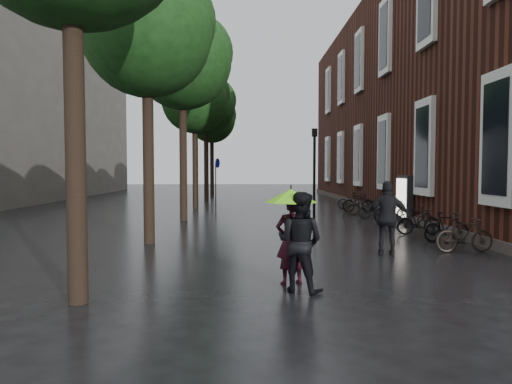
{
  "coord_description": "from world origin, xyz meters",
  "views": [
    {
      "loc": [
        -1.26,
        -6.42,
        2.19
      ],
      "look_at": [
        -1.0,
        5.1,
        1.61
      ],
      "focal_mm": 32.0,
      "sensor_mm": 36.0,
      "label": 1
    }
  ],
  "objects_px": {
    "person_burgundy": "(291,240)",
    "lamp_post": "(314,167)",
    "parked_bicycles": "(386,211)",
    "person_black": "(300,242)",
    "pedestrian_walking": "(388,218)",
    "ad_lightbox": "(404,199)"
  },
  "relations": [
    {
      "from": "pedestrian_walking",
      "to": "parked_bicycles",
      "type": "xyz_separation_m",
      "value": [
        2.25,
        7.4,
        -0.49
      ]
    },
    {
      "from": "person_black",
      "to": "parked_bicycles",
      "type": "bearing_deg",
      "value": -84.74
    },
    {
      "from": "person_burgundy",
      "to": "pedestrian_walking",
      "type": "distance_m",
      "value": 3.94
    },
    {
      "from": "person_burgundy",
      "to": "person_black",
      "type": "height_order",
      "value": "person_black"
    },
    {
      "from": "person_burgundy",
      "to": "person_black",
      "type": "relative_size",
      "value": 0.94
    },
    {
      "from": "parked_bicycles",
      "to": "person_black",
      "type": "bearing_deg",
      "value": -114.44
    },
    {
      "from": "ad_lightbox",
      "to": "lamp_post",
      "type": "xyz_separation_m",
      "value": [
        -3.94,
        -1.3,
        1.29
      ]
    },
    {
      "from": "pedestrian_walking",
      "to": "lamp_post",
      "type": "relative_size",
      "value": 0.51
    },
    {
      "from": "person_burgundy",
      "to": "lamp_post",
      "type": "height_order",
      "value": "lamp_post"
    },
    {
      "from": "person_burgundy",
      "to": "parked_bicycles",
      "type": "relative_size",
      "value": 0.12
    },
    {
      "from": "person_black",
      "to": "parked_bicycles",
      "type": "relative_size",
      "value": 0.13
    },
    {
      "from": "person_black",
      "to": "pedestrian_walking",
      "type": "height_order",
      "value": "pedestrian_walking"
    },
    {
      "from": "person_burgundy",
      "to": "parked_bicycles",
      "type": "xyz_separation_m",
      "value": [
        5.0,
        10.22,
        -0.38
      ]
    },
    {
      "from": "person_burgundy",
      "to": "pedestrian_walking",
      "type": "bearing_deg",
      "value": -150.81
    },
    {
      "from": "lamp_post",
      "to": "parked_bicycles",
      "type": "bearing_deg",
      "value": 24.63
    },
    {
      "from": "person_black",
      "to": "ad_lightbox",
      "type": "relative_size",
      "value": 0.93
    },
    {
      "from": "ad_lightbox",
      "to": "lamp_post",
      "type": "bearing_deg",
      "value": -162.27
    },
    {
      "from": "person_burgundy",
      "to": "parked_bicycles",
      "type": "height_order",
      "value": "person_burgundy"
    },
    {
      "from": "lamp_post",
      "to": "pedestrian_walking",
      "type": "bearing_deg",
      "value": -80.62
    },
    {
      "from": "person_burgundy",
      "to": "lamp_post",
      "type": "bearing_deg",
      "value": -118.04
    },
    {
      "from": "person_burgundy",
      "to": "ad_lightbox",
      "type": "xyz_separation_m",
      "value": [
        5.7,
        10.04,
        0.13
      ]
    },
    {
      "from": "parked_bicycles",
      "to": "ad_lightbox",
      "type": "height_order",
      "value": "ad_lightbox"
    }
  ]
}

